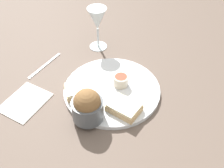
# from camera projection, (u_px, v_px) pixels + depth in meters

# --- Properties ---
(ground_plane) EXTENTS (4.00, 4.00, 0.00)m
(ground_plane) POSITION_uv_depth(u_px,v_px,m) (112.00, 92.00, 0.90)
(ground_plane) COLOR brown
(dinner_plate) EXTENTS (0.31, 0.31, 0.01)m
(dinner_plate) POSITION_uv_depth(u_px,v_px,m) (112.00, 90.00, 0.90)
(dinner_plate) COLOR silver
(dinner_plate) RESTS_ON ground_plane
(salad_bowl) EXTENTS (0.09, 0.09, 0.10)m
(salad_bowl) POSITION_uv_depth(u_px,v_px,m) (87.00, 106.00, 0.78)
(salad_bowl) COLOR #4C5156
(salad_bowl) RESTS_ON dinner_plate
(sauce_ramekin) EXTENTS (0.05, 0.05, 0.04)m
(sauce_ramekin) POSITION_uv_depth(u_px,v_px,m) (121.00, 80.00, 0.89)
(sauce_ramekin) COLOR beige
(sauce_ramekin) RESTS_ON dinner_plate
(cheese_toast_near) EXTENTS (0.11, 0.10, 0.03)m
(cheese_toast_near) POSITION_uv_depth(u_px,v_px,m) (80.00, 90.00, 0.87)
(cheese_toast_near) COLOR tan
(cheese_toast_near) RESTS_ON dinner_plate
(cheese_toast_far) EXTENTS (0.11, 0.09, 0.03)m
(cheese_toast_far) POSITION_uv_depth(u_px,v_px,m) (124.00, 108.00, 0.82)
(cheese_toast_far) COLOR tan
(cheese_toast_far) RESTS_ON dinner_plate
(wine_glass) EXTENTS (0.07, 0.07, 0.16)m
(wine_glass) POSITION_uv_depth(u_px,v_px,m) (97.00, 20.00, 0.99)
(wine_glass) COLOR silver
(wine_glass) RESTS_ON ground_plane
(napkin) EXTENTS (0.14, 0.16, 0.01)m
(napkin) POSITION_uv_depth(u_px,v_px,m) (25.00, 102.00, 0.87)
(napkin) COLOR white
(napkin) RESTS_ON ground_plane
(fork) EXTENTS (0.05, 0.16, 0.01)m
(fork) POSITION_uv_depth(u_px,v_px,m) (45.00, 65.00, 0.99)
(fork) COLOR silver
(fork) RESTS_ON ground_plane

